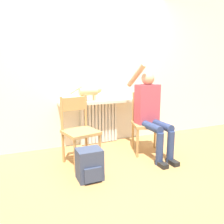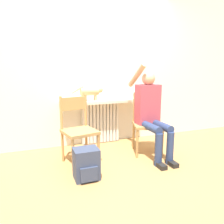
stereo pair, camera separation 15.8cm
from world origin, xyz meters
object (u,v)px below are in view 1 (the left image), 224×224
at_px(person, 151,110).
at_px(chair_left, 79,129).
at_px(backpack, 90,165).
at_px(chair_right, 147,122).
at_px(cat, 90,91).

bearing_deg(person, chair_left, 173.26).
bearing_deg(chair_left, backpack, -104.89).
bearing_deg(chair_right, cat, 158.66).
relative_size(chair_left, backpack, 2.49).
relative_size(person, cat, 2.61).
height_order(person, cat, person).
distance_m(chair_left, backpack, 0.59).
relative_size(chair_right, backpack, 2.49).
distance_m(person, backpack, 1.25).
bearing_deg(backpack, chair_right, 24.97).
relative_size(cat, backpack, 1.42).
xyz_separation_m(chair_left, chair_right, (1.06, -0.00, 0.00)).
xyz_separation_m(chair_right, backpack, (-1.09, -0.51, -0.29)).
height_order(chair_right, cat, cat).
bearing_deg(chair_right, chair_left, -162.09).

